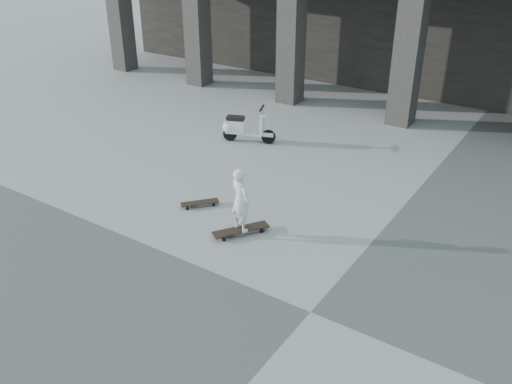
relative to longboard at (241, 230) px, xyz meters
The scene contains 5 objects.
ground 2.44m from the longboard, 30.12° to the right, with size 90.00×90.00×0.00m, color #464644.
longboard is the anchor object (origin of this frame).
skateboard_spare 1.36m from the longboard, 162.13° to the left, with size 0.63×0.70×0.09m.
child 0.62m from the longboard, ahead, with size 0.44×0.29×1.21m, color silver.
scooter 4.56m from the longboard, 125.24° to the left, with size 1.30×0.71×0.95m.
Camera 1 is at (2.80, -5.67, 5.22)m, focal length 38.00 mm.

